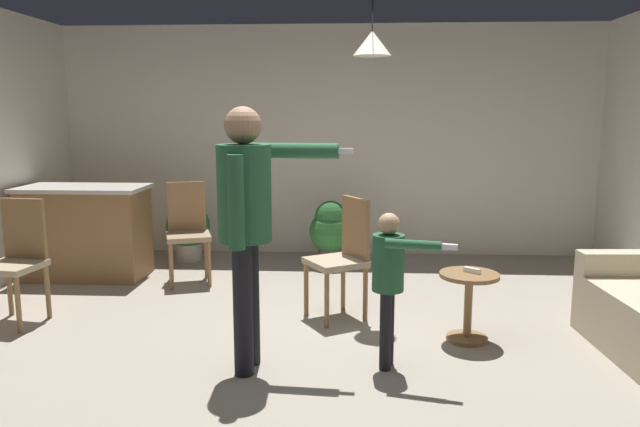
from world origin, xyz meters
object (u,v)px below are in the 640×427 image
person_child (390,273)px  dining_chair_near_wall (343,253)px  spare_remote_on_table (472,270)px  potted_plant_corner (331,230)px  side_table_by_couch (468,298)px  potted_plant_by_wall (188,225)px  dining_chair_centre_back (17,256)px  kitchen_counter (86,232)px  person_adult (247,210)px  dining_chair_by_counter (188,228)px

person_child → dining_chair_near_wall: bearing=-149.0°
person_child → spare_remote_on_table: 0.84m
person_child → dining_chair_near_wall: (-0.33, 1.01, -0.11)m
potted_plant_corner → dining_chair_near_wall: bearing=-84.1°
side_table_by_couch → potted_plant_corner: (-1.12, 2.21, 0.07)m
potted_plant_corner → potted_plant_by_wall: 1.64m
person_child → dining_chair_centre_back: person_child is taller
kitchen_counter → dining_chair_near_wall: size_ratio=1.26×
side_table_by_couch → potted_plant_corner: size_ratio=0.71×
person_child → dining_chair_near_wall: person_child is taller
side_table_by_couch → person_adult: 1.82m
dining_chair_near_wall → kitchen_counter: bearing=36.3°
side_table_by_couch → dining_chair_centre_back: bearing=176.4°
kitchen_counter → dining_chair_by_counter: bearing=-5.0°
dining_chair_by_counter → dining_chair_centre_back: 1.64m
side_table_by_couch → spare_remote_on_table: spare_remote_on_table is taller
dining_chair_by_counter → potted_plant_corner: (1.40, 0.73, -0.14)m
dining_chair_by_counter → potted_plant_by_wall: bearing=-92.8°
kitchen_counter → side_table_by_couch: (3.62, -1.58, -0.15)m
person_adult → potted_plant_by_wall: bearing=-153.3°
spare_remote_on_table → side_table_by_couch: bearing=-143.1°
kitchen_counter → person_child: person_child is taller
spare_remote_on_table → person_adult: bearing=-158.3°
potted_plant_by_wall → dining_chair_by_counter: bearing=-74.4°
dining_chair_centre_back → potted_plant_corner: (2.46, 1.98, -0.14)m
kitchen_counter → person_child: bearing=-34.9°
side_table_by_couch → dining_chair_by_counter: 2.94m
side_table_by_couch → person_child: 0.87m
dining_chair_centre_back → potted_plant_by_wall: size_ratio=1.30×
person_adult → potted_plant_corner: person_adult is taller
side_table_by_couch → dining_chair_near_wall: size_ratio=0.52×
person_child → potted_plant_by_wall: bearing=-129.8°
kitchen_counter → side_table_by_couch: 3.95m
dining_chair_by_counter → dining_chair_near_wall: 1.87m
person_child → dining_chair_centre_back: 3.06m
kitchen_counter → dining_chair_near_wall: dining_chair_near_wall is taller
potted_plant_corner → side_table_by_couch: bearing=-63.1°
person_adult → dining_chair_by_counter: 2.37m
potted_plant_by_wall → dining_chair_centre_back: bearing=-111.5°
potted_plant_corner → spare_remote_on_table: (1.14, -2.19, 0.14)m
person_child → potted_plant_corner: (-0.50, 2.72, -0.25)m
dining_chair_centre_back → spare_remote_on_table: (3.60, -0.21, -0.01)m
side_table_by_couch → dining_chair_near_wall: bearing=152.5°
kitchen_counter → dining_chair_centre_back: bearing=-88.4°
kitchen_counter → dining_chair_near_wall: bearing=-22.1°
dining_chair_by_counter → dining_chair_centre_back: same height
side_table_by_couch → dining_chair_centre_back: size_ratio=0.52×
person_adult → potted_plant_corner: bearing=175.6°
person_adult → potted_plant_corner: size_ratio=2.38×
kitchen_counter → dining_chair_near_wall: 2.89m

